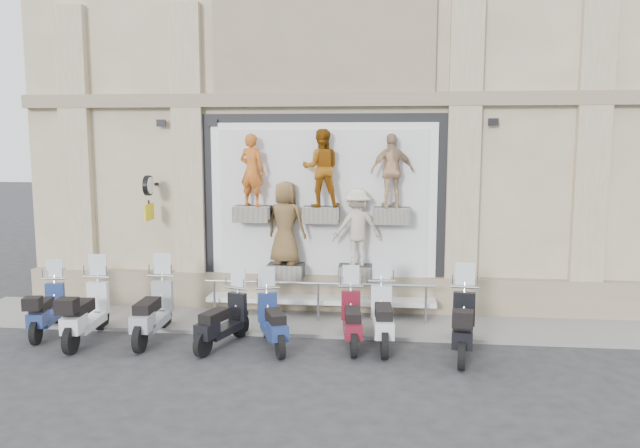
# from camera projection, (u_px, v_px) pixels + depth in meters

# --- Properties ---
(ground) EXTENTS (90.00, 90.00, 0.00)m
(ground) POSITION_uv_depth(u_px,v_px,m) (306.00, 355.00, 11.57)
(ground) COLOR #29292B
(ground) RESTS_ON ground
(sidewalk) EXTENTS (16.00, 2.20, 0.08)m
(sidewalk) POSITION_uv_depth(u_px,v_px,m) (319.00, 321.00, 13.63)
(sidewalk) COLOR gray
(sidewalk) RESTS_ON ground
(building) EXTENTS (14.00, 8.60, 12.00)m
(building) POSITION_uv_depth(u_px,v_px,m) (338.00, 68.00, 17.66)
(building) COLOR beige
(building) RESTS_ON ground
(shop_vitrine) EXTENTS (5.60, 0.90, 4.30)m
(shop_vitrine) POSITION_uv_depth(u_px,v_px,m) (324.00, 211.00, 13.94)
(shop_vitrine) COLOR black
(shop_vitrine) RESTS_ON ground
(guard_rail) EXTENTS (5.06, 0.10, 0.93)m
(guard_rail) POSITION_uv_depth(u_px,v_px,m) (318.00, 303.00, 13.47)
(guard_rail) COLOR #9EA0A5
(guard_rail) RESTS_ON ground
(clock_sign_bracket) EXTENTS (0.10, 0.80, 1.02)m
(clock_sign_bracket) POSITION_uv_depth(u_px,v_px,m) (149.00, 192.00, 14.04)
(clock_sign_bracket) COLOR black
(clock_sign_bracket) RESTS_ON ground
(scooter_a) EXTENTS (0.86, 1.87, 1.46)m
(scooter_a) POSITION_uv_depth(u_px,v_px,m) (46.00, 300.00, 12.73)
(scooter_a) COLOR navy
(scooter_a) RESTS_ON ground
(scooter_b) EXTENTS (0.72, 2.06, 1.64)m
(scooter_b) POSITION_uv_depth(u_px,v_px,m) (86.00, 301.00, 12.25)
(scooter_b) COLOR silver
(scooter_b) RESTS_ON ground
(scooter_c) EXTENTS (0.66, 2.05, 1.65)m
(scooter_c) POSITION_uv_depth(u_px,v_px,m) (152.00, 300.00, 12.34)
(scooter_c) COLOR gray
(scooter_c) RESTS_ON ground
(scooter_d) EXTENTS (1.06, 1.86, 1.45)m
(scooter_d) POSITION_uv_depth(u_px,v_px,m) (222.00, 310.00, 11.96)
(scooter_d) COLOR black
(scooter_d) RESTS_ON ground
(scooter_e) EXTENTS (1.16, 1.86, 1.46)m
(scooter_e) POSITION_uv_depth(u_px,v_px,m) (273.00, 311.00, 11.91)
(scooter_e) COLOR navy
(scooter_e) RESTS_ON ground
(scooter_f) EXTENTS (0.72, 1.86, 1.48)m
(scooter_f) POSITION_uv_depth(u_px,v_px,m) (352.00, 309.00, 12.00)
(scooter_f) COLOR #5B0F1C
(scooter_f) RESTS_ON ground
(scooter_g) EXTENTS (0.70, 2.02, 1.61)m
(scooter_g) POSITION_uv_depth(u_px,v_px,m) (383.00, 305.00, 11.99)
(scooter_g) COLOR silver
(scooter_g) RESTS_ON ground
(scooter_h) EXTENTS (0.85, 2.07, 1.63)m
(scooter_h) POSITION_uv_depth(u_px,v_px,m) (463.00, 313.00, 11.43)
(scooter_h) COLOR black
(scooter_h) RESTS_ON ground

